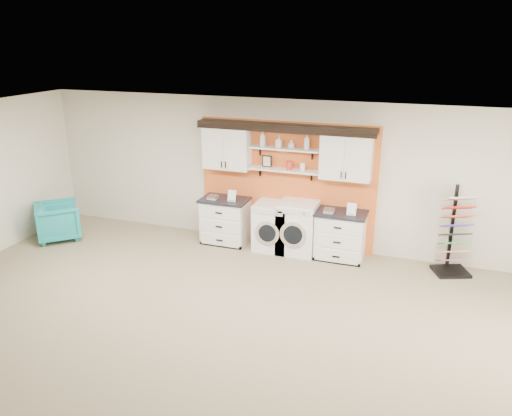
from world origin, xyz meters
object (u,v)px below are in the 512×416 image
at_px(base_cabinet_left, 225,220).
at_px(dryer, 298,228).
at_px(base_cabinet_right, 340,235).
at_px(washer, 273,226).
at_px(armchair, 58,221).
at_px(sample_rack, 453,246).

relative_size(base_cabinet_left, dryer, 0.94).
bearing_deg(base_cabinet_left, base_cabinet_right, 0.00).
bearing_deg(washer, dryer, 0.00).
relative_size(base_cabinet_left, washer, 1.01).
distance_m(base_cabinet_left, base_cabinet_right, 2.26).
relative_size(base_cabinet_right, armchair, 1.12).
relative_size(base_cabinet_left, base_cabinet_right, 1.01).
bearing_deg(armchair, washer, -120.95).
distance_m(sample_rack, armchair, 7.47).
relative_size(base_cabinet_right, washer, 1.00).
xyz_separation_m(dryer, armchair, (-4.69, -0.95, -0.12)).
distance_m(base_cabinet_left, sample_rack, 4.19).
distance_m(dryer, sample_rack, 2.72).
height_order(base_cabinet_left, sample_rack, sample_rack).
relative_size(sample_rack, armchair, 1.89).
xyz_separation_m(sample_rack, armchair, (-7.41, -0.98, -0.13)).
bearing_deg(sample_rack, washer, 158.40).
relative_size(dryer, armchair, 1.20).
relative_size(washer, dryer, 0.93).
bearing_deg(dryer, sample_rack, 0.73).
bearing_deg(washer, sample_rack, 0.62).
bearing_deg(washer, base_cabinet_right, 0.15).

